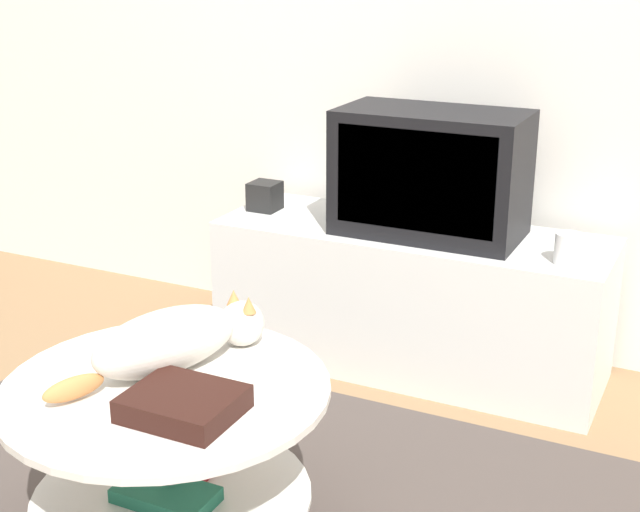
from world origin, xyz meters
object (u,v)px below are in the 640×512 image
at_px(tv, 431,173).
at_px(cat, 175,339).
at_px(speaker, 265,196).
at_px(dvd_box, 183,404).

bearing_deg(tv, cat, -102.08).
relative_size(tv, speaker, 5.90).
relative_size(speaker, cat, 0.18).
relative_size(tv, dvd_box, 2.58).
xyz_separation_m(dvd_box, cat, (-0.14, 0.18, 0.04)).
relative_size(dvd_box, cat, 0.42).
bearing_deg(cat, speaker, 42.09).
height_order(speaker, dvd_box, speaker).
distance_m(dvd_box, cat, 0.23).
bearing_deg(dvd_box, tv, 85.91).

